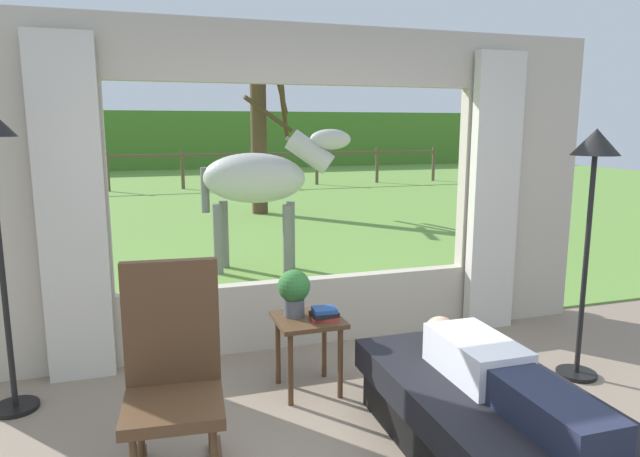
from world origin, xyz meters
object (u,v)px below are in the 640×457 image
potted_plant (294,290)px  book_stack (324,314)px  horse (261,179)px  rocking_chair (173,377)px  side_table (308,331)px  recliner_sofa (489,422)px  reclining_person (498,373)px  pasture_tree (261,133)px  floor_lamp_right (593,179)px

potted_plant → book_stack: 0.26m
horse → potted_plant: bearing=13.6°
rocking_chair → side_table: size_ratio=2.15×
side_table → recliner_sofa: bearing=-57.6°
potted_plant → horse: bearing=81.8°
reclining_person → recliner_sofa: bearing=90.8°
rocking_chair → pasture_tree: size_ratio=0.33×
recliner_sofa → rocking_chair: rocking_chair is taller
reclining_person → rocking_chair: size_ratio=1.28×
book_stack → horse: 3.34m
book_stack → pasture_tree: bearing=80.8°
recliner_sofa → rocking_chair: size_ratio=1.53×
potted_plant → horse: (0.45, 3.15, 0.45)m
reclining_person → book_stack: (-0.60, 1.07, 0.04)m
recliner_sofa → rocking_chair: bearing=167.9°
reclining_person → book_stack: size_ratio=7.18×
side_table → potted_plant: size_ratio=1.63×
reclining_person → pasture_tree: 9.06m
potted_plant → floor_lamp_right: bearing=-12.5°
rocking_chair → pasture_tree: (2.30, 8.54, 1.10)m
recliner_sofa → pasture_tree: (0.69, 8.91, 1.42)m
side_table → book_stack: book_stack is taller
horse → recliner_sofa: bearing=26.0°
reclining_person → horse: horse is taller
horse → pasture_tree: 4.75m
recliner_sofa → reclining_person: bearing=-89.2°
book_stack → horse: (0.28, 3.27, 0.60)m
potted_plant → book_stack: potted_plant is taller
reclining_person → floor_lamp_right: floor_lamp_right is taller
floor_lamp_right → horse: bearing=113.3°
book_stack → recliner_sofa: bearing=-59.6°
potted_plant → pasture_tree: pasture_tree is taller
side_table → horse: size_ratio=0.29×
recliner_sofa → floor_lamp_right: (1.23, 0.70, 1.21)m
book_stack → floor_lamp_right: 2.05m
recliner_sofa → side_table: 1.30m
side_table → floor_lamp_right: floor_lamp_right is taller
recliner_sofa → book_stack: 1.23m
horse → pasture_tree: (1.00, 4.62, 0.49)m
horse → pasture_tree: size_ratio=0.53×
horse → pasture_tree: pasture_tree is taller
side_table → pasture_tree: size_ratio=0.15×
potted_plant → book_stack: (0.17, -0.13, -0.15)m
horse → side_table: bearing=15.1°
book_stack → potted_plant: bearing=143.4°
book_stack → horse: horse is taller
reclining_person → pasture_tree: (0.69, 8.96, 1.12)m
side_table → horse: horse is taller
reclining_person → rocking_chair: 1.67m
side_table → floor_lamp_right: (1.92, -0.38, 1.00)m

